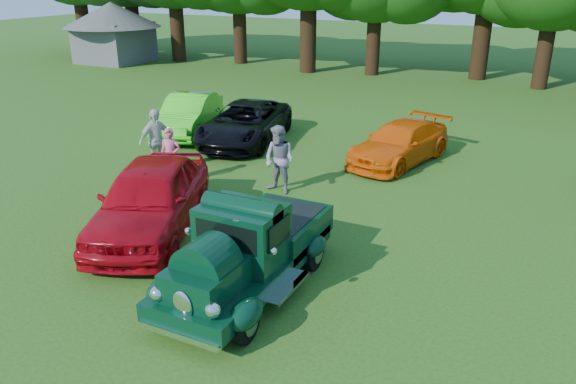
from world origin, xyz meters
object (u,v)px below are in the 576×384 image
at_px(spectator_grey, 279,160).
at_px(spectator_white, 156,141).
at_px(back_car_black, 245,123).
at_px(back_car_lime, 189,115).
at_px(spectator_pink, 171,156).
at_px(gazebo, 113,25).
at_px(hero_pickup, 249,251).
at_px(red_convertible, 151,198).
at_px(back_car_orange, 400,143).

bearing_deg(spectator_grey, spectator_white, -166.85).
bearing_deg(spectator_grey, back_car_black, 143.19).
height_order(back_car_lime, back_car_black, back_car_lime).
height_order(spectator_pink, gazebo, gazebo).
distance_m(hero_pickup, spectator_pink, 6.31).
distance_m(red_convertible, back_car_orange, 8.57).
distance_m(spectator_white, gazebo, 23.71).
height_order(back_car_lime, gazebo, gazebo).
bearing_deg(spectator_grey, red_convertible, -100.78).
xyz_separation_m(spectator_pink, spectator_white, (-1.08, 0.71, 0.15)).
bearing_deg(back_car_lime, spectator_grey, -52.03).
relative_size(back_car_orange, spectator_pink, 2.63).
xyz_separation_m(spectator_grey, gazebo, (-21.02, 16.54, 1.45)).
distance_m(red_convertible, spectator_pink, 3.23).
bearing_deg(back_car_lime, spectator_white, -85.60).
height_order(red_convertible, back_car_orange, red_convertible).
bearing_deg(back_car_black, spectator_white, -112.16).
relative_size(red_convertible, gazebo, 0.78).
height_order(spectator_grey, gazebo, gazebo).
relative_size(red_convertible, back_car_orange, 1.15).
bearing_deg(red_convertible, gazebo, 111.74).
relative_size(back_car_black, gazebo, 0.79).
distance_m(hero_pickup, back_car_black, 10.08).
xyz_separation_m(hero_pickup, spectator_grey, (-1.80, 4.77, 0.17)).
distance_m(back_car_orange, spectator_pink, 7.23).
relative_size(hero_pickup, spectator_white, 2.36).
xyz_separation_m(hero_pickup, gazebo, (-22.82, 21.31, 1.62)).
relative_size(back_car_black, spectator_grey, 2.67).
relative_size(hero_pickup, red_convertible, 0.92).
distance_m(red_convertible, spectator_white, 4.42).
distance_m(hero_pickup, back_car_orange, 8.87).
xyz_separation_m(red_convertible, back_car_lime, (-4.34, 7.50, -0.12)).
height_order(back_car_black, spectator_pink, spectator_pink).
height_order(red_convertible, spectator_grey, spectator_grey).
distance_m(red_convertible, back_car_black, 7.72).
bearing_deg(spectator_grey, back_car_lime, 158.32).
height_order(spectator_pink, spectator_grey, spectator_grey).
xyz_separation_m(spectator_white, gazebo, (-16.84, 16.63, 1.42)).
xyz_separation_m(spectator_grey, spectator_white, (-4.18, -0.09, 0.03)).
bearing_deg(red_convertible, spectator_pink, 97.02).
bearing_deg(spectator_pink, hero_pickup, -61.21).
bearing_deg(back_car_orange, gazebo, 166.02).
bearing_deg(back_car_orange, spectator_pink, -123.29).
bearing_deg(back_car_black, gazebo, 133.34).
xyz_separation_m(hero_pickup, back_car_lime, (-7.65, 8.66, -0.05)).
distance_m(back_car_black, back_car_orange, 5.63).
height_order(back_car_lime, spectator_pink, spectator_pink).
height_order(hero_pickup, spectator_pink, hero_pickup).
bearing_deg(spectator_pink, gazebo, 113.84).
bearing_deg(gazebo, back_car_orange, -28.17).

